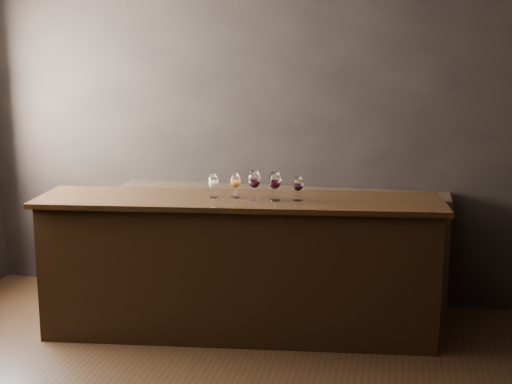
% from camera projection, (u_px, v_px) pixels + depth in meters
% --- Properties ---
extents(room_shell, '(5.02, 4.52, 2.81)m').
position_uv_depth(room_shell, '(148.00, 107.00, 3.95)').
color(room_shell, black).
rests_on(room_shell, ground).
extents(bar_counter, '(2.94, 0.95, 1.01)m').
position_uv_depth(bar_counter, '(239.00, 269.00, 5.35)').
color(bar_counter, black).
rests_on(bar_counter, ground).
extents(bar_top, '(3.05, 1.03, 0.04)m').
position_uv_depth(bar_top, '(239.00, 200.00, 5.24)').
color(bar_top, black).
rests_on(bar_top, bar_counter).
extents(back_bar_shelf, '(2.73, 0.40, 0.98)m').
position_uv_depth(back_bar_shelf, '(280.00, 247.00, 5.97)').
color(back_bar_shelf, black).
rests_on(back_bar_shelf, ground).
extents(glass_white, '(0.07, 0.07, 0.17)m').
position_uv_depth(glass_white, '(213.00, 182.00, 5.24)').
color(glass_white, white).
rests_on(glass_white, bar_top).
extents(glass_amber, '(0.08, 0.08, 0.18)m').
position_uv_depth(glass_amber, '(235.00, 181.00, 5.23)').
color(glass_amber, white).
rests_on(glass_amber, bar_top).
extents(glass_red_a, '(0.09, 0.09, 0.21)m').
position_uv_depth(glass_red_a, '(254.00, 180.00, 5.15)').
color(glass_red_a, white).
rests_on(glass_red_a, bar_top).
extents(glass_red_b, '(0.09, 0.09, 0.21)m').
position_uv_depth(glass_red_b, '(275.00, 181.00, 5.13)').
color(glass_red_b, white).
rests_on(glass_red_b, bar_top).
extents(glass_red_c, '(0.07, 0.07, 0.17)m').
position_uv_depth(glass_red_c, '(298.00, 185.00, 5.13)').
color(glass_red_c, white).
rests_on(glass_red_c, bar_top).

